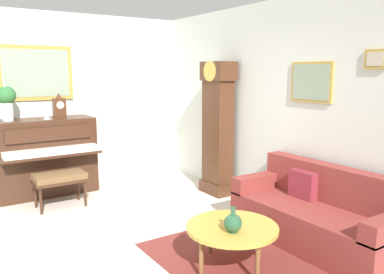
{
  "coord_description": "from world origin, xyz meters",
  "views": [
    {
      "loc": [
        3.91,
        -1.47,
        1.88
      ],
      "look_at": [
        -0.09,
        1.18,
        1.07
      ],
      "focal_mm": 36.8,
      "sensor_mm": 36.0,
      "label": 1
    }
  ],
  "objects": [
    {
      "name": "green_jug",
      "position": [
        1.28,
        0.72,
        0.51
      ],
      "size": [
        0.17,
        0.17,
        0.24
      ],
      "color": "#234C33",
      "rests_on": "coffee_table"
    },
    {
      "name": "mantel_clock",
      "position": [
        -2.23,
        0.15,
        1.34
      ],
      "size": [
        0.13,
        0.18,
        0.38
      ],
      "color": "#4C2B19",
      "rests_on": "piano"
    },
    {
      "name": "piano_bench",
      "position": [
        -1.51,
        -0.09,
        0.41
      ],
      "size": [
        0.42,
        0.7,
        0.48
      ],
      "color": "#3D2316",
      "rests_on": "ground_plane"
    },
    {
      "name": "flower_vase",
      "position": [
        -2.23,
        -0.58,
        1.48
      ],
      "size": [
        0.26,
        0.26,
        0.58
      ],
      "color": "silver",
      "rests_on": "piano"
    },
    {
      "name": "wall_back",
      "position": [
        0.02,
        2.4,
        1.4
      ],
      "size": [
        5.3,
        0.13,
        2.8
      ],
      "color": "silver",
      "rests_on": "ground_plane"
    },
    {
      "name": "couch",
      "position": [
        1.25,
        1.95,
        0.31
      ],
      "size": [
        1.9,
        0.8,
        0.84
      ],
      "color": "maroon",
      "rests_on": "ground_plane"
    },
    {
      "name": "ground_plane",
      "position": [
        0.0,
        0.0,
        -0.05
      ],
      "size": [
        6.4,
        6.0,
        0.1
      ],
      "primitive_type": "cube",
      "color": "beige"
    },
    {
      "name": "area_rug",
      "position": [
        1.23,
        0.99,
        0.0
      ],
      "size": [
        2.1,
        1.5,
        0.01
      ],
      "primitive_type": "cube",
      "color": "maroon",
      "rests_on": "ground_plane"
    },
    {
      "name": "wall_left",
      "position": [
        -2.6,
        -0.0,
        1.41
      ],
      "size": [
        0.13,
        4.9,
        2.8
      ],
      "color": "silver",
      "rests_on": "ground_plane"
    },
    {
      "name": "grandfather_clock",
      "position": [
        -0.82,
        2.13,
        0.96
      ],
      "size": [
        0.52,
        0.34,
        2.03
      ],
      "color": "#4C2B19",
      "rests_on": "ground_plane"
    },
    {
      "name": "coffee_table",
      "position": [
        1.16,
        0.81,
        0.39
      ],
      "size": [
        0.88,
        0.88,
        0.42
      ],
      "color": "gold",
      "rests_on": "ground_plane"
    },
    {
      "name": "piano",
      "position": [
        -2.23,
        -0.09,
        0.59
      ],
      "size": [
        0.87,
        1.44,
        1.17
      ],
      "color": "#3D2316",
      "rests_on": "ground_plane"
    },
    {
      "name": "teacup",
      "position": [
        -2.15,
        -0.06,
        1.19
      ],
      "size": [
        0.12,
        0.12,
        0.06
      ],
      "color": "#ADC6D6",
      "rests_on": "piano"
    }
  ]
}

